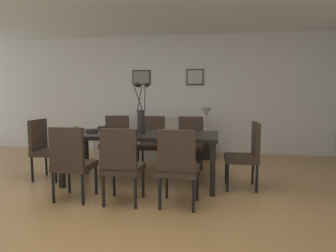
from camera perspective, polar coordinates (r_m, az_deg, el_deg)
ground_plane at (r=3.87m, az=-8.82°, el=-13.72°), size 9.00×9.00×0.00m
back_wall_panel at (r=6.80m, az=-0.53°, el=6.05°), size 9.00×0.10×2.60m
dining_table at (r=4.37m, az=-5.15°, el=-2.29°), size 2.20×0.91×0.74m
dining_chair_near_left at (r=3.84m, az=-17.89°, el=-6.18°), size 0.45×0.45×0.92m
dining_chair_near_right at (r=5.39m, az=-9.93°, el=-2.48°), size 0.46×0.46×0.92m
dining_chair_far_left at (r=3.57m, az=-8.81°, el=-6.85°), size 0.44×0.44×0.92m
dining_chair_far_right at (r=5.21m, az=-3.08°, el=-2.69°), size 0.46×0.46×0.92m
dining_chair_mid_left at (r=3.44m, az=1.96°, el=-7.28°), size 0.46×0.46×0.92m
dining_chair_mid_right at (r=5.11m, az=4.16°, el=-2.88°), size 0.47×0.47×0.92m
dining_chair_head_west at (r=4.98m, az=-22.34°, el=-3.56°), size 0.44×0.44×0.92m
dining_chair_head_east at (r=4.28m, az=14.82°, el=-4.82°), size 0.45×0.45×0.92m
centerpiece_vase at (r=4.33m, az=-5.17°, el=2.32°), size 0.21×0.23×0.73m
placemat_near_left at (r=4.38m, az=-14.23°, el=-1.49°), size 0.32×0.32×0.01m
bowl_near_left at (r=4.37m, az=-14.24°, el=-1.01°), size 0.17×0.17×0.07m
placemat_near_right at (r=4.76m, az=-12.27°, el=-0.85°), size 0.32×0.32×0.01m
bowl_near_right at (r=4.75m, az=-12.28°, el=-0.41°), size 0.17×0.17×0.07m
sofa at (r=6.32m, az=-3.89°, el=-3.28°), size 2.02×0.84×0.80m
side_table at (r=6.14m, az=7.20°, el=-3.76°), size 0.36×0.36×0.52m
table_lamp at (r=6.06m, az=7.28°, el=2.14°), size 0.22×0.22×0.51m
framed_picture_left at (r=6.86m, az=-5.08°, el=9.18°), size 0.41×0.03×0.33m
framed_picture_center at (r=6.67m, az=5.16°, el=9.27°), size 0.38×0.03×0.35m
potted_plant at (r=6.31m, az=-17.32°, el=-2.69°), size 0.36×0.36×0.67m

